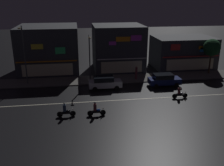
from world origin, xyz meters
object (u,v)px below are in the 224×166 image
(parked_car_trailing, at_px, (105,82))
(traffic_cone, at_px, (99,86))
(motorcycle_lead, at_px, (180,93))
(parked_car_near_kerb, at_px, (164,80))
(motorcycle_opposite_lane, at_px, (96,110))
(motorcycle_following, at_px, (66,111))
(pedestrian_on_sidewalk, at_px, (136,73))
(streetlamp_mid, at_px, (90,54))
(streetlamp_west, at_px, (24,51))

(parked_car_trailing, distance_m, traffic_cone, 1.02)
(motorcycle_lead, bearing_deg, parked_car_near_kerb, -88.02)
(motorcycle_opposite_lane, bearing_deg, motorcycle_following, -5.55)
(parked_car_near_kerb, bearing_deg, motorcycle_lead, 94.52)
(pedestrian_on_sidewalk, relative_size, motorcycle_opposite_lane, 1.04)
(traffic_cone, bearing_deg, motorcycle_opposite_lane, -97.71)
(motorcycle_lead, distance_m, motorcycle_opposite_lane, 10.77)
(parked_car_near_kerb, distance_m, traffic_cone, 8.84)
(parked_car_near_kerb, xyz_separation_m, motorcycle_following, (-12.99, -7.55, -0.24))
(streetlamp_mid, relative_size, motorcycle_lead, 3.42)
(pedestrian_on_sidewalk, bearing_deg, streetlamp_mid, -52.48)
(parked_car_trailing, relative_size, motorcycle_opposite_lane, 2.26)
(pedestrian_on_sidewalk, xyz_separation_m, traffic_cone, (-5.64, -2.48, -0.80))
(streetlamp_west, bearing_deg, streetlamp_mid, -0.79)
(pedestrian_on_sidewalk, height_order, motorcycle_opposite_lane, pedestrian_on_sidewalk)
(pedestrian_on_sidewalk, bearing_deg, traffic_cone, -27.93)
(streetlamp_mid, bearing_deg, traffic_cone, -68.39)
(streetlamp_west, distance_m, streetlamp_mid, 8.75)
(parked_car_trailing, bearing_deg, pedestrian_on_sidewalk, -149.20)
(parked_car_trailing, height_order, motorcycle_opposite_lane, parked_car_trailing)
(streetlamp_mid, bearing_deg, parked_car_near_kerb, -17.38)
(streetlamp_mid, bearing_deg, motorcycle_opposite_lane, -90.52)
(parked_car_trailing, height_order, motorcycle_lead, parked_car_trailing)
(parked_car_near_kerb, xyz_separation_m, motorcycle_lead, (0.36, -4.56, -0.24))
(parked_car_near_kerb, height_order, motorcycle_opposite_lane, parked_car_near_kerb)
(motorcycle_lead, relative_size, traffic_cone, 3.45)
(parked_car_near_kerb, height_order, traffic_cone, parked_car_near_kerb)
(parked_car_near_kerb, relative_size, motorcycle_opposite_lane, 2.26)
(streetlamp_mid, xyz_separation_m, motorcycle_opposite_lane, (-0.10, -10.84, -3.38))
(parked_car_trailing, distance_m, motorcycle_following, 9.01)
(streetlamp_west, bearing_deg, parked_car_trailing, -16.89)
(motorcycle_following, bearing_deg, motorcycle_opposite_lane, 177.24)
(parked_car_trailing, height_order, motorcycle_following, parked_car_trailing)
(motorcycle_following, bearing_deg, parked_car_near_kerb, -148.55)
(parked_car_trailing, bearing_deg, motorcycle_opposite_lane, 76.98)
(parked_car_trailing, xyz_separation_m, traffic_cone, (-0.68, 0.47, -0.59))
(streetlamp_west, relative_size, motorcycle_lead, 4.13)
(streetlamp_west, bearing_deg, motorcycle_lead, -22.30)
(streetlamp_mid, height_order, motorcycle_opposite_lane, streetlamp_mid)
(streetlamp_mid, distance_m, pedestrian_on_sidewalk, 7.28)
(traffic_cone, bearing_deg, parked_car_near_kerb, -3.27)
(streetlamp_mid, relative_size, traffic_cone, 11.81)
(pedestrian_on_sidewalk, distance_m, motorcycle_lead, 8.34)
(pedestrian_on_sidewalk, bearing_deg, streetlamp_west, -52.48)
(streetlamp_west, relative_size, motorcycle_following, 4.13)
(streetlamp_west, xyz_separation_m, pedestrian_on_sidewalk, (15.38, -0.21, -3.65))
(streetlamp_west, distance_m, motorcycle_lead, 20.84)
(streetlamp_mid, distance_m, motorcycle_lead, 13.17)
(streetlamp_mid, distance_m, motorcycle_following, 11.59)
(motorcycle_opposite_lane, bearing_deg, traffic_cone, -99.20)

